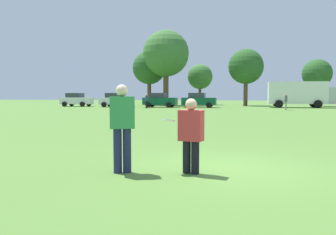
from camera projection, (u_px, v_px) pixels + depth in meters
ground_plane at (222, 168)px, 7.49m from camera, size 184.15×184.15×0.00m
player_thrower at (122, 123)px, 6.95m from camera, size 0.56×0.43×1.79m
player_defender at (191, 132)px, 6.89m from camera, size 0.52×0.37×1.51m
frisbee at (169, 120)px, 7.02m from camera, size 0.27×0.27×0.08m
parked_car_near_left at (76, 100)px, 47.06m from camera, size 4.26×2.34×1.82m
parked_car_mid_left at (116, 100)px, 44.70m from camera, size 4.26×2.34×1.82m
parked_car_center at (160, 100)px, 43.58m from camera, size 4.26×2.34×1.82m
parked_car_mid_right at (199, 100)px, 42.81m from camera, size 4.26×2.34×1.82m
box_truck at (302, 93)px, 42.42m from camera, size 8.58×3.22×3.18m
bystander_sideline_watcher at (286, 101)px, 35.86m from camera, size 0.30×0.48×1.67m
bystander_far_jogger at (146, 100)px, 40.81m from camera, size 0.42×0.53×1.67m
tree_west_oak at (149, 68)px, 53.41m from camera, size 5.12×5.12×8.32m
tree_west_maple at (166, 54)px, 51.29m from camera, size 6.86×6.86×11.15m
tree_center_elm at (200, 77)px, 55.12m from camera, size 3.99×3.99×6.48m
tree_east_birch at (246, 67)px, 49.91m from camera, size 5.04×5.04×8.19m
tree_east_oak at (317, 74)px, 47.81m from camera, size 4.01×4.01×6.52m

